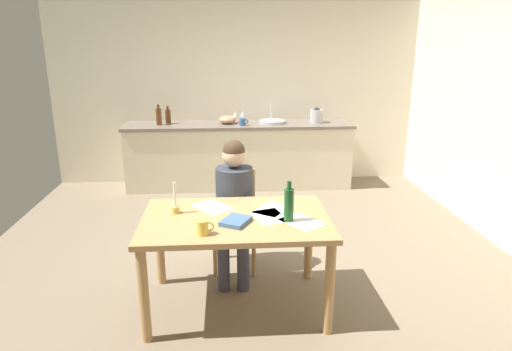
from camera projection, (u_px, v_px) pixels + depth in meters
ground_plane at (248, 259)px, 4.29m from camera, size 5.20×5.20×0.04m
wall_back at (238, 92)px, 6.39m from camera, size 5.20×0.12×2.60m
kitchen_counter at (239, 155)px, 6.29m from camera, size 3.14×0.64×0.90m
dining_table at (236, 230)px, 3.32m from camera, size 1.38×0.90×0.74m
chair_at_table at (235, 214)px, 4.02m from camera, size 0.43×0.43×0.88m
person_seated at (234, 200)px, 3.83m from camera, size 0.34×0.60×1.19m
coffee_mug at (203, 227)px, 2.98m from camera, size 0.12×0.08×0.10m
candlestick at (175, 205)px, 3.36m from camera, size 0.06×0.06×0.24m
book_magazine at (236, 221)px, 3.18m from camera, size 0.25×0.27×0.03m
paper_letter at (272, 209)px, 3.45m from camera, size 0.34×0.36×0.00m
paper_bill at (301, 222)px, 3.21m from camera, size 0.35×0.36×0.00m
paper_envelope at (270, 216)px, 3.31m from camera, size 0.29×0.35×0.00m
paper_receipt at (213, 207)px, 3.49m from camera, size 0.35×0.36×0.00m
wine_bottle_on_table at (289, 204)px, 3.19m from camera, size 0.07×0.07×0.30m
sink_unit at (272, 121)px, 6.19m from camera, size 0.36×0.36×0.24m
bottle_oil at (159, 116)px, 6.03m from camera, size 0.08×0.08×0.28m
bottle_vinegar at (168, 116)px, 6.13m from camera, size 0.08×0.08×0.24m
mixing_bowl at (228, 120)px, 6.15m from camera, size 0.24×0.24×0.11m
stovetop_kettle at (317, 116)px, 6.21m from camera, size 0.18×0.18×0.22m
wine_glass_near_sink at (243, 114)px, 6.28m from camera, size 0.07×0.07×0.15m
wine_glass_by_kettle at (235, 114)px, 6.27m from camera, size 0.07×0.07×0.15m
teacup_on_counter at (243, 122)px, 6.01m from camera, size 0.12×0.08×0.10m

